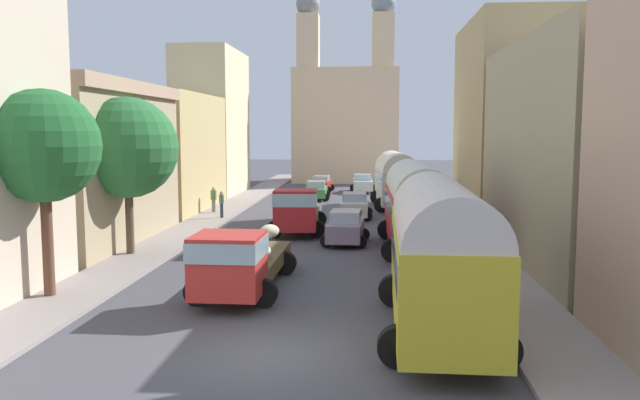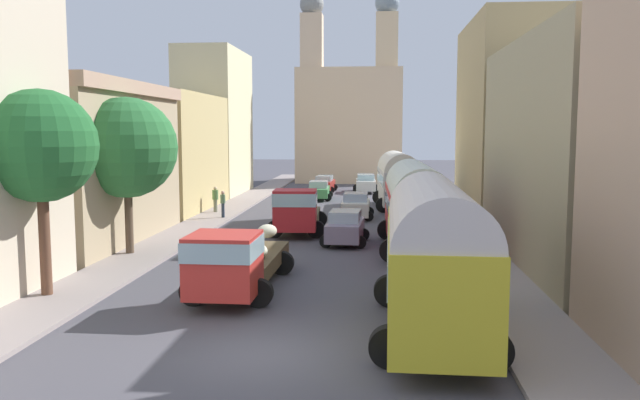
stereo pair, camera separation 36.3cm
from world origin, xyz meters
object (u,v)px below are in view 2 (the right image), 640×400
object	(u,v)px
car_4	(366,183)
parked_bus_2	(398,178)
pedestrian_1	(223,203)
cargo_truck_1	(297,210)
car_2	(345,227)
cargo_truck_0	(236,260)
car_0	(319,190)
car_3	(356,206)
parked_bus_0	(434,250)
car_1	(324,184)
pedestrian_0	(215,199)
parked_bus_1	(415,203)

from	to	relation	value
car_4	parked_bus_2	bearing A→B (deg)	-77.95
pedestrian_1	cargo_truck_1	bearing A→B (deg)	-44.74
parked_bus_2	car_4	bearing A→B (deg)	102.05
car_2	car_4	distance (m)	26.12
pedestrian_1	cargo_truck_0	bearing A→B (deg)	-75.16
car_0	car_3	bearing A→B (deg)	-72.97
parked_bus_2	cargo_truck_1	xyz separation A→B (m)	(-5.66, -12.13, -0.88)
cargo_truck_0	car_3	size ratio (longest dim) A/B	2.12
cargo_truck_1	car_2	world-z (taller)	cargo_truck_1
cargo_truck_1	car_0	distance (m)	17.17
parked_bus_0	cargo_truck_1	distance (m)	17.33
car_1	pedestrian_0	distance (m)	16.77
pedestrian_1	car_0	bearing A→B (deg)	67.83
pedestrian_1	car_2	bearing A→B (deg)	-44.62
parked_bus_0	car_3	distance (m)	22.96
parked_bus_0	pedestrian_0	size ratio (longest dim) A/B	4.72
car_4	car_2	bearing A→B (deg)	-91.22
parked_bus_2	car_1	xyz separation A→B (m)	(-6.11, 11.38, -1.42)
car_4	pedestrian_0	bearing A→B (deg)	-121.60
cargo_truck_0	car_4	bearing A→B (deg)	84.15
parked_bus_1	car_2	bearing A→B (deg)	157.41
cargo_truck_1	car_1	xyz separation A→B (m)	(-0.45, 23.51, -0.54)
cargo_truck_1	parked_bus_0	bearing A→B (deg)	-70.73
parked_bus_0	car_3	bearing A→B (deg)	97.06
cargo_truck_0	cargo_truck_1	xyz separation A→B (m)	(0.49, 12.81, 0.07)
cargo_truck_0	car_1	xyz separation A→B (m)	(0.04, 36.32, -0.47)
parked_bus_1	cargo_truck_1	xyz separation A→B (m)	(-5.95, 3.98, -0.92)
parked_bus_1	car_2	xyz separation A→B (m)	(-3.27, 1.36, -1.39)
parked_bus_0	car_1	bearing A→B (deg)	98.79
parked_bus_1	pedestrian_1	distance (m)	14.55
cargo_truck_1	car_4	xyz separation A→B (m)	(3.23, 23.49, -0.47)
car_2	car_0	bearing A→B (deg)	98.84
cargo_truck_0	car_2	xyz separation A→B (m)	(3.17, 10.19, -0.40)
cargo_truck_0	pedestrian_1	bearing A→B (deg)	104.84
car_2	car_3	xyz separation A→B (m)	(0.22, 9.03, -0.01)
car_2	car_3	world-z (taller)	car_2
car_4	cargo_truck_0	bearing A→B (deg)	-95.85
cargo_truck_0	cargo_truck_1	world-z (taller)	cargo_truck_1
car_1	pedestrian_1	bearing A→B (deg)	-104.75
parked_bus_0	car_0	bearing A→B (deg)	100.34
car_3	car_1	bearing A→B (deg)	101.07
cargo_truck_1	pedestrian_0	world-z (taller)	cargo_truck_1
cargo_truck_1	car_1	bearing A→B (deg)	91.10
cargo_truck_0	car_1	bearing A→B (deg)	89.94
parked_bus_1	cargo_truck_1	bearing A→B (deg)	146.21
cargo_truck_0	car_0	xyz separation A→B (m)	(0.09, 29.97, -0.46)
cargo_truck_0	parked_bus_2	bearing A→B (deg)	76.15
parked_bus_0	car_4	world-z (taller)	parked_bus_0
cargo_truck_0	car_2	bearing A→B (deg)	72.75
car_3	pedestrian_0	world-z (taller)	pedestrian_0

